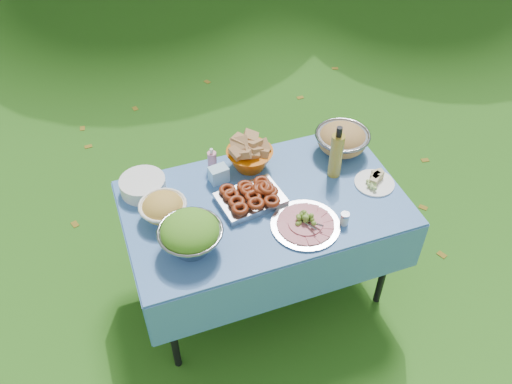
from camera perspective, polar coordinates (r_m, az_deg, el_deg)
The scene contains 14 objects.
ground at distance 3.43m, azimuth 0.73°, elevation -10.02°, with size 80.00×80.00×0.00m, color #163609.
picnic_table at distance 3.13m, azimuth 0.80°, elevation -5.94°, with size 1.46×0.86×0.76m, color #7EB5F2.
salad_bowl at distance 2.57m, azimuth -6.92°, elevation -4.44°, with size 0.31×0.31×0.20m, color gray, non-canonical shape.
pasta_bowl_white at distance 2.76m, azimuth -9.76°, elevation -1.64°, with size 0.24×0.24×0.13m, color white, non-canonical shape.
plate_stack at distance 2.94m, azimuth -11.82°, elevation 0.70°, with size 0.24×0.24×0.08m, color white.
wipes_box at distance 2.94m, azimuth -3.95°, elevation 1.87°, with size 0.10×0.07×0.09m, color #A0D4F4.
sanitizer_bottle at distance 2.99m, azimuth -4.64°, elevation 3.47°, with size 0.05×0.05×0.14m, color pink.
bread_bowl at distance 2.99m, azimuth -0.67°, elevation 3.96°, with size 0.26×0.26×0.17m, color #D45C03, non-canonical shape.
pasta_bowl_steel at distance 3.14m, azimuth 9.06°, elevation 5.52°, with size 0.31×0.31×0.16m, color gray, non-canonical shape.
fried_tray at distance 2.81m, azimuth -0.58°, elevation -0.51°, with size 0.33×0.23×0.08m, color #B6B6BB.
charcuterie_platter at distance 2.71m, azimuth 5.26°, elevation -3.00°, with size 0.35×0.35×0.08m, color #ABADB2.
oil_bottle at distance 2.92m, azimuth 8.48°, elevation 4.22°, with size 0.07×0.07×0.32m, color #B0932D.
cheese_plate at distance 2.99m, azimuth 12.42°, elevation 1.28°, with size 0.22×0.22×0.06m, color white.
shaker at distance 2.74m, azimuth 9.31°, elevation -2.80°, with size 0.05×0.05×0.07m, color silver.
Camera 1 is at (-0.72, -1.87, 2.78)m, focal length 38.00 mm.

